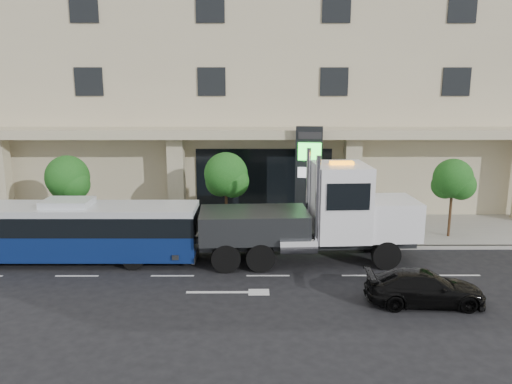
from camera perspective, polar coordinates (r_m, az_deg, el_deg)
ground at (r=22.56m, az=1.27°, el=-8.14°), size 120.00×120.00×0.00m
sidewalk at (r=27.29m, az=1.00°, el=-4.35°), size 120.00×6.00×0.15m
curb at (r=24.43m, az=1.15°, el=-6.35°), size 120.00×0.30×0.15m
convention_center at (r=36.65m, az=0.70°, el=15.51°), size 60.00×17.60×20.00m
tree_left at (r=26.89m, az=-20.68°, el=1.26°), size 2.27×2.20×4.22m
tree_mid at (r=25.20m, az=-3.40°, el=1.69°), size 2.28×2.20×4.38m
tree_right at (r=27.16m, az=21.62°, el=1.13°), size 2.10×2.00×4.04m
city_bus at (r=23.81m, az=-20.52°, el=-4.13°), size 11.40×2.46×2.88m
tow_truck at (r=22.44m, az=7.12°, el=-2.86°), size 10.98×3.20×4.99m
black_sedan at (r=19.40m, az=18.70°, el=-10.32°), size 4.33×1.90×1.24m
signage_pylon at (r=26.73m, az=6.02°, el=1.63°), size 1.45×0.73×5.56m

